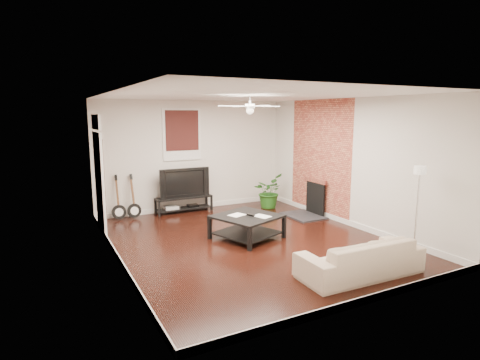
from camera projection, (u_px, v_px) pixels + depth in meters
name	position (u px, v px, depth m)	size (l,w,h in m)	color
room	(250.00, 170.00, 7.47)	(5.01, 6.01, 2.81)	black
brick_accent	(320.00, 158.00, 9.48)	(0.02, 2.20, 2.80)	#A34234
fireplace	(309.00, 197.00, 9.50)	(0.80, 1.10, 0.92)	black
window_back	(182.00, 134.00, 9.84)	(1.00, 0.06, 1.30)	black
door_left	(100.00, 174.00, 8.03)	(0.08, 1.00, 2.50)	white
tv_stand	(184.00, 204.00, 9.93)	(1.43, 0.38, 0.40)	black
tv	(183.00, 182.00, 9.85)	(1.28, 0.17, 0.74)	black
coffee_table	(247.00, 227.00, 7.82)	(1.12, 1.12, 0.47)	black
sofa	(360.00, 257.00, 6.02)	(1.98, 0.77, 0.58)	tan
floor_lamp	(417.00, 213.00, 6.64)	(0.27, 0.27, 1.61)	silver
potted_plant	(268.00, 191.00, 10.35)	(0.80, 0.69, 0.89)	#23601B
guitar_left	(118.00, 198.00, 9.11)	(0.33, 0.23, 1.07)	black
guitar_right	(134.00, 197.00, 9.25)	(0.33, 0.23, 1.07)	black
ceiling_fan	(250.00, 106.00, 7.27)	(1.24, 1.24, 0.32)	white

